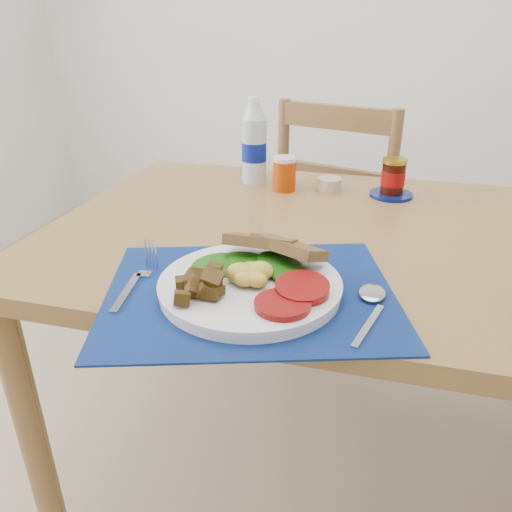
{
  "coord_description": "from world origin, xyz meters",
  "views": [
    {
      "loc": [
        0.04,
        -0.85,
        1.18
      ],
      "look_at": [
        -0.16,
        -0.09,
        0.8
      ],
      "focal_mm": 35.0,
      "sensor_mm": 36.0,
      "label": 1
    }
  ],
  "objects_px": {
    "breakfast_plate": "(246,281)",
    "water_bottle": "(254,146)",
    "chair_far": "(344,207)",
    "juice_glass": "(284,175)",
    "jam_on_saucer": "(393,180)"
  },
  "relations": [
    {
      "from": "chair_far",
      "to": "jam_on_saucer",
      "type": "xyz_separation_m",
      "value": [
        0.15,
        -0.35,
        0.21
      ]
    },
    {
      "from": "water_bottle",
      "to": "jam_on_saucer",
      "type": "distance_m",
      "value": 0.39
    },
    {
      "from": "breakfast_plate",
      "to": "water_bottle",
      "type": "height_order",
      "value": "water_bottle"
    },
    {
      "from": "chair_far",
      "to": "water_bottle",
      "type": "xyz_separation_m",
      "value": [
        -0.24,
        -0.32,
        0.27
      ]
    },
    {
      "from": "breakfast_plate",
      "to": "juice_glass",
      "type": "xyz_separation_m",
      "value": [
        -0.06,
        0.58,
        0.02
      ]
    },
    {
      "from": "breakfast_plate",
      "to": "jam_on_saucer",
      "type": "xyz_separation_m",
      "value": [
        0.23,
        0.61,
        0.02
      ]
    },
    {
      "from": "water_bottle",
      "to": "breakfast_plate",
      "type": "bearing_deg",
      "value": -76.14
    },
    {
      "from": "breakfast_plate",
      "to": "jam_on_saucer",
      "type": "bearing_deg",
      "value": 78.55
    },
    {
      "from": "water_bottle",
      "to": "juice_glass",
      "type": "xyz_separation_m",
      "value": [
        0.1,
        -0.05,
        -0.06
      ]
    },
    {
      "from": "chair_far",
      "to": "juice_glass",
      "type": "height_order",
      "value": "chair_far"
    },
    {
      "from": "chair_far",
      "to": "breakfast_plate",
      "type": "relative_size",
      "value": 3.69
    },
    {
      "from": "juice_glass",
      "to": "breakfast_plate",
      "type": "bearing_deg",
      "value": -84.44
    },
    {
      "from": "breakfast_plate",
      "to": "chair_far",
      "type": "bearing_deg",
      "value": 94.56
    },
    {
      "from": "jam_on_saucer",
      "to": "breakfast_plate",
      "type": "bearing_deg",
      "value": -110.94
    },
    {
      "from": "chair_far",
      "to": "jam_on_saucer",
      "type": "distance_m",
      "value": 0.44
    }
  ]
}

